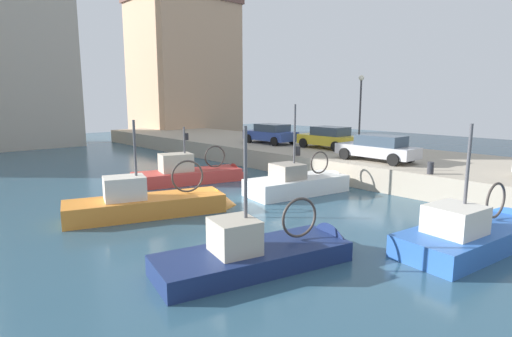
% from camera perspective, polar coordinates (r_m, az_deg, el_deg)
% --- Properties ---
extents(water_surface, '(80.00, 80.00, 0.00)m').
position_cam_1_polar(water_surface, '(18.48, -5.10, -4.69)').
color(water_surface, '#2D5166').
rests_on(water_surface, ground).
extents(quay_wall, '(9.00, 56.00, 1.20)m').
position_cam_1_polar(quay_wall, '(26.74, 14.96, 0.85)').
color(quay_wall, '#ADA08C').
rests_on(quay_wall, ground).
extents(fishing_boat_white, '(6.05, 2.96, 5.20)m').
position_cam_1_polar(fishing_boat_white, '(20.42, 6.44, -3.00)').
color(fishing_boat_white, white).
rests_on(fishing_boat_white, ground).
extents(fishing_boat_red, '(6.79, 3.36, 3.89)m').
position_cam_1_polar(fishing_boat_red, '(23.05, -8.52, -1.47)').
color(fishing_boat_red, '#BC3833').
rests_on(fishing_boat_red, ground).
extents(fishing_boat_navy, '(6.46, 3.19, 4.75)m').
position_cam_1_polar(fishing_boat_navy, '(11.85, 1.64, -12.55)').
color(fishing_boat_navy, navy).
rests_on(fishing_boat_navy, ground).
extents(fishing_boat_orange, '(7.06, 3.70, 4.57)m').
position_cam_1_polar(fishing_boat_orange, '(17.07, -13.78, -5.72)').
color(fishing_boat_orange, orange).
rests_on(fishing_boat_orange, ground).
extents(fishing_boat_blue, '(6.25, 2.82, 4.79)m').
position_cam_1_polar(fishing_boat_blue, '(14.83, 27.89, -9.01)').
color(fishing_boat_blue, '#2D60B7').
rests_on(fishing_boat_blue, ground).
extents(parked_car_blue, '(2.09, 4.09, 1.44)m').
position_cam_1_polar(parked_car_blue, '(30.81, 2.03, 4.84)').
color(parked_car_blue, '#334C9E').
rests_on(parked_car_blue, quay_wall).
extents(parked_car_yellow, '(2.04, 3.98, 1.46)m').
position_cam_1_polar(parked_car_yellow, '(28.20, 9.95, 4.24)').
color(parked_car_yellow, gold).
rests_on(parked_car_yellow, quay_wall).
extents(parked_car_silver, '(1.89, 4.40, 1.41)m').
position_cam_1_polar(parked_car_silver, '(23.20, 16.44, 2.74)').
color(parked_car_silver, '#B7B7BC').
rests_on(parked_car_silver, quay_wall).
extents(mooring_bollard_south, '(0.28, 0.28, 0.55)m').
position_cam_1_polar(mooring_bollard_south, '(20.14, 22.91, 0.06)').
color(mooring_bollard_south, '#2D2D33').
rests_on(mooring_bollard_south, quay_wall).
extents(mooring_bollard_mid, '(0.28, 0.28, 0.55)m').
position_cam_1_polar(mooring_bollard_mid, '(24.55, 5.80, 2.42)').
color(mooring_bollard_mid, '#2D2D33').
rests_on(mooring_bollard_mid, quay_wall).
extents(mooring_bollard_north, '(0.28, 0.28, 0.55)m').
position_cam_1_polar(mooring_bollard_north, '(33.74, -9.52, 4.35)').
color(mooring_bollard_north, '#2D2D33').
rests_on(mooring_bollard_north, quay_wall).
extents(quay_streetlamp, '(0.36, 0.36, 4.83)m').
position_cam_1_polar(quay_streetlamp, '(28.58, 14.21, 9.21)').
color(quay_streetlamp, '#38383D').
rests_on(quay_streetlamp, quay_wall).
extents(waterfront_building_west_mid, '(9.01, 6.42, 23.84)m').
position_cam_1_polar(waterfront_building_west_mid, '(44.92, -30.23, 17.94)').
color(waterfront_building_west_mid, '#B2A899').
rests_on(waterfront_building_west_mid, ground).
extents(waterfront_building_central, '(10.92, 9.03, 15.56)m').
position_cam_1_polar(waterfront_building_central, '(50.29, -9.86, 13.32)').
color(waterfront_building_central, tan).
rests_on(waterfront_building_central, ground).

